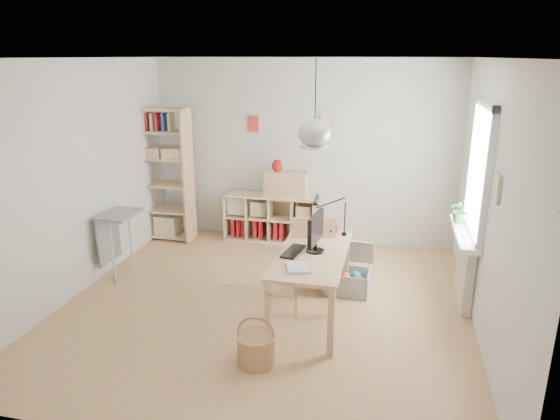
% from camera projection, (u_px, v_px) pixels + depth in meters
% --- Properties ---
extents(ground, '(4.50, 4.50, 0.00)m').
position_uv_depth(ground, '(266.00, 305.00, 5.69)').
color(ground, tan).
rests_on(ground, ground).
extents(room_shell, '(4.50, 4.50, 4.50)m').
position_uv_depth(room_shell, '(315.00, 133.00, 4.84)').
color(room_shell, white).
rests_on(room_shell, ground).
extents(window_unit, '(0.07, 1.16, 1.46)m').
position_uv_depth(window_unit, '(480.00, 170.00, 5.31)').
color(window_unit, white).
rests_on(window_unit, ground).
extents(radiator, '(0.10, 0.80, 0.80)m').
position_uv_depth(radiator, '(465.00, 269.00, 5.66)').
color(radiator, silver).
rests_on(radiator, ground).
extents(windowsill, '(0.22, 1.20, 0.06)m').
position_uv_depth(windowsill, '(464.00, 233.00, 5.55)').
color(windowsill, white).
rests_on(windowsill, radiator).
extents(desk, '(0.70, 1.50, 0.75)m').
position_uv_depth(desk, '(312.00, 261.00, 5.24)').
color(desk, '#DEAF80').
rests_on(desk, ground).
extents(cube_shelf, '(1.40, 0.38, 0.72)m').
position_uv_depth(cube_shelf, '(270.00, 221.00, 7.64)').
color(cube_shelf, beige).
rests_on(cube_shelf, ground).
extents(tall_bookshelf, '(0.80, 0.38, 2.00)m').
position_uv_depth(tall_bookshelf, '(164.00, 169.00, 7.48)').
color(tall_bookshelf, '#DEAF80').
rests_on(tall_bookshelf, ground).
extents(side_table, '(0.40, 0.55, 0.85)m').
position_uv_depth(side_table, '(115.00, 227.00, 6.26)').
color(side_table, gray).
rests_on(side_table, ground).
extents(chair, '(0.57, 0.57, 0.98)m').
position_uv_depth(chair, '(314.00, 258.00, 5.56)').
color(chair, gray).
rests_on(chair, ground).
extents(wicker_basket, '(0.35, 0.35, 0.49)m').
position_uv_depth(wicker_basket, '(256.00, 348.00, 4.56)').
color(wicker_basket, '#9B7446').
rests_on(wicker_basket, ground).
extents(storage_chest, '(0.57, 0.64, 0.57)m').
position_uv_depth(storage_chest, '(348.00, 276.00, 6.00)').
color(storage_chest, silver).
rests_on(storage_chest, ground).
extents(monitor, '(0.19, 0.48, 0.41)m').
position_uv_depth(monitor, '(316.00, 231.00, 5.18)').
color(monitor, black).
rests_on(monitor, desk).
extents(keyboard, '(0.21, 0.42, 0.02)m').
position_uv_depth(keyboard, '(293.00, 251.00, 5.22)').
color(keyboard, black).
rests_on(keyboard, desk).
extents(task_lamp, '(0.39, 0.14, 0.41)m').
position_uv_depth(task_lamp, '(328.00, 212.00, 5.63)').
color(task_lamp, black).
rests_on(task_lamp, desk).
extents(yarn_ball, '(0.17, 0.17, 0.17)m').
position_uv_depth(yarn_ball, '(330.00, 229.00, 5.68)').
color(yarn_ball, '#540B12').
rests_on(yarn_ball, desk).
extents(paper_tray, '(0.29, 0.32, 0.03)m').
position_uv_depth(paper_tray, '(298.00, 268.00, 4.81)').
color(paper_tray, white).
rests_on(paper_tray, desk).
extents(drawer_chest, '(0.63, 0.30, 0.36)m').
position_uv_depth(drawer_chest, '(286.00, 184.00, 7.37)').
color(drawer_chest, beige).
rests_on(drawer_chest, cube_shelf).
extents(red_vase, '(0.15, 0.15, 0.18)m').
position_uv_depth(red_vase, '(277.00, 166.00, 7.32)').
color(red_vase, maroon).
rests_on(red_vase, drawer_chest).
extents(potted_plant, '(0.27, 0.24, 0.29)m').
position_uv_depth(potted_plant, '(461.00, 211.00, 5.77)').
color(potted_plant, '#286325').
rests_on(potted_plant, windowsill).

